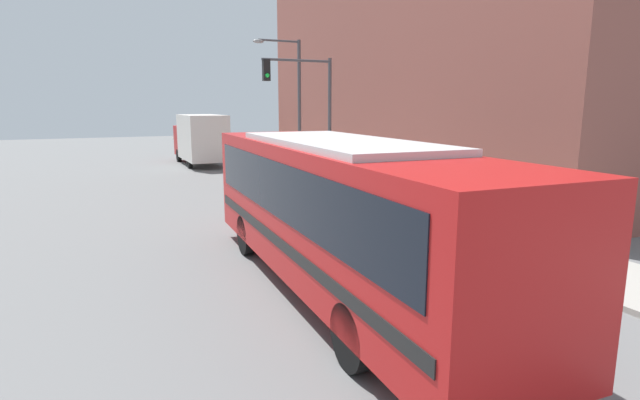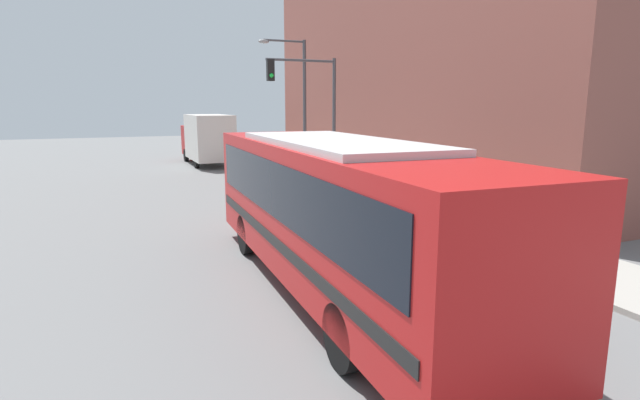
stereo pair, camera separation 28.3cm
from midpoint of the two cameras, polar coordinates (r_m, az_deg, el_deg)
name	(u,v)px [view 2 (the right image)]	position (r m, az deg, el deg)	size (l,w,h in m)	color
ground_plane	(357,304)	(10.50, 5.01, -11.75)	(120.00, 120.00, 0.00)	slate
sidewalk	(291,171)	(30.67, -3.12, 3.38)	(2.88, 70.00, 0.13)	#A8A399
building_facade	(422,71)	(26.25, 11.86, 14.18)	(6.00, 23.88, 11.33)	brown
city_bus	(333,205)	(10.59, 2.30, -0.57)	(3.00, 11.34, 3.33)	red
delivery_truck	(207,138)	(35.00, -12.57, 6.94)	(2.45, 7.27, 3.38)	silver
fire_hydrant	(414,208)	(17.42, 11.16, -0.91)	(0.27, 0.37, 0.84)	red
traffic_light_pole	(313,102)	(22.61, -0.46, 11.17)	(3.28, 0.35, 5.95)	#47474C
street_lamp	(299,98)	(26.49, -2.14, 11.59)	(2.54, 0.28, 7.17)	#47474C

